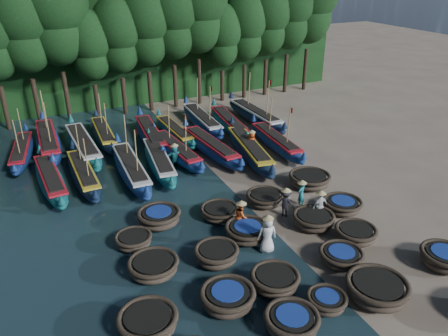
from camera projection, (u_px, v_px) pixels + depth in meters
name	position (u px, v px, depth m)	size (l,w,h in m)	color
ground	(263.00, 221.00, 22.25)	(120.00, 120.00, 0.00)	gray
foliage_wall	(135.00, 46.00, 39.29)	(40.00, 3.00, 10.00)	black
coracle_6	(292.00, 322.00, 15.45)	(2.41, 2.41, 0.78)	#4E3F30
coracle_7	(327.00, 301.00, 16.50)	(1.79, 1.79, 0.63)	#4E3F30
coracle_8	(377.00, 289.00, 16.92)	(2.87, 2.87, 0.85)	#4E3F30
coracle_9	(445.00, 258.00, 18.77)	(2.43, 2.43, 0.77)	#4E3F30
coracle_10	(148.00, 322.00, 15.41)	(2.29, 2.29, 0.80)	#4E3F30
coracle_11	(228.00, 298.00, 16.51)	(2.62, 2.62, 0.82)	#4E3F30
coracle_12	(275.00, 280.00, 17.45)	(2.02, 2.02, 0.78)	#4E3F30
coracle_13	(341.00, 257.00, 18.90)	(2.33, 2.33, 0.70)	#4E3F30
coracle_14	(356.00, 233.00, 20.47)	(2.43, 2.43, 0.74)	#4E3F30
coracle_15	(153.00, 266.00, 18.28)	(2.50, 2.50, 0.73)	#4E3F30
coracle_16	(216.00, 254.00, 18.96)	(2.03, 2.03, 0.80)	#4E3F30
coracle_17	(247.00, 231.00, 20.62)	(2.63, 2.63, 0.74)	#4E3F30
coracle_18	(313.00, 220.00, 21.57)	(2.19, 2.19, 0.73)	#4E3F30
coracle_19	(342.00, 205.00, 22.91)	(2.20, 2.20, 0.68)	#4E3F30
coracle_20	(134.00, 240.00, 20.07)	(1.98, 1.98, 0.65)	#4E3F30
coracle_21	(159.00, 217.00, 21.67)	(2.51, 2.51, 0.82)	#4E3F30
coracle_22	(220.00, 212.00, 22.33)	(2.45, 2.45, 0.64)	#4E3F30
coracle_23	(265.00, 198.00, 23.58)	(2.49, 2.49, 0.68)	#4E3F30
coracle_24	(310.00, 179.00, 25.43)	(3.03, 3.03, 0.80)	#4E3F30
long_boat_1	(51.00, 179.00, 25.30)	(1.87, 7.83, 1.38)	#0F5556
long_boat_2	(84.00, 174.00, 25.96)	(1.51, 7.75, 3.29)	#0E2034
long_boat_3	(131.00, 168.00, 26.49)	(1.75, 8.52, 3.62)	navy
long_boat_4	(159.00, 161.00, 27.58)	(2.31, 8.02, 1.42)	#0F5556
long_boat_5	(176.00, 150.00, 29.10)	(2.07, 7.94, 3.38)	navy
long_boat_6	(211.00, 147.00, 29.59)	(2.08, 8.39, 1.48)	navy
long_boat_7	(249.00, 150.00, 29.05)	(3.02, 8.75, 1.56)	#0E2034
long_boat_8	(276.00, 141.00, 30.51)	(1.96, 7.96, 3.39)	navy
long_boat_9	(22.00, 152.00, 28.98)	(2.29, 7.42, 3.18)	navy
long_boat_10	(48.00, 141.00, 30.34)	(1.71, 9.16, 3.89)	navy
long_boat_11	(83.00, 145.00, 29.66)	(1.96, 9.16, 1.61)	#0F5556
long_boat_12	(104.00, 134.00, 31.87)	(1.62, 7.67, 3.26)	#0E2034
long_boat_13	(150.00, 135.00, 31.60)	(2.20, 8.48, 1.50)	navy
long_boat_14	(175.00, 131.00, 32.42)	(1.53, 7.33, 1.29)	#0F5556
long_boat_15	(202.00, 120.00, 34.46)	(1.89, 8.56, 3.64)	navy
long_boat_16	(229.00, 123.00, 33.89)	(2.41, 8.28, 1.47)	#0F5556
long_boat_17	(255.00, 115.00, 35.41)	(1.72, 9.06, 3.85)	#0E2034
fisherman_0	(267.00, 233.00, 19.53)	(0.98, 0.74, 2.01)	silver
fisherman_1	(301.00, 192.00, 23.16)	(0.64, 0.53, 1.70)	#1A6770
fisherman_2	(241.00, 215.00, 21.20)	(0.80, 0.90, 1.72)	#B94718
fisherman_3	(285.00, 202.00, 22.34)	(1.11, 1.11, 1.74)	black
fisherman_4	(320.00, 204.00, 22.05)	(0.94, 0.52, 1.75)	silver
fisherman_5	(175.00, 156.00, 27.60)	(1.47, 0.52, 1.77)	#1A6770
fisherman_6	(252.00, 142.00, 29.48)	(0.88, 0.97, 1.87)	#B94718
tree_3	(21.00, 21.00, 31.65)	(4.92, 4.92, 11.60)	black
tree_4	(53.00, 10.00, 32.24)	(5.34, 5.34, 12.58)	black
tree_5	(90.00, 45.00, 34.29)	(3.68, 3.68, 8.68)	black
tree_6	(118.00, 34.00, 34.87)	(4.09, 4.09, 9.65)	black
tree_7	(145.00, 24.00, 35.46)	(4.51, 4.51, 10.63)	black
tree_8	(172.00, 14.00, 36.05)	(4.92, 4.92, 11.60)	black
tree_9	(197.00, 4.00, 36.64)	(5.34, 5.34, 12.58)	black
tree_10	(222.00, 35.00, 38.69)	(3.68, 3.68, 8.68)	black
tree_11	(245.00, 26.00, 39.28)	(4.09, 4.09, 9.65)	black
tree_12	(268.00, 17.00, 39.87)	(4.51, 4.51, 10.63)	black
tree_13	(289.00, 8.00, 40.45)	(4.92, 4.92, 11.60)	black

